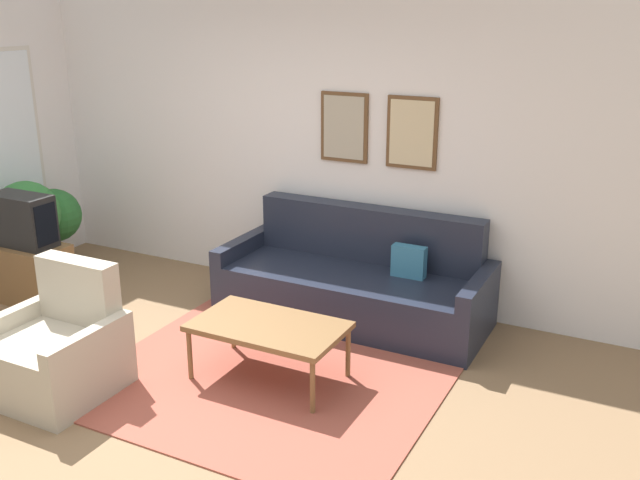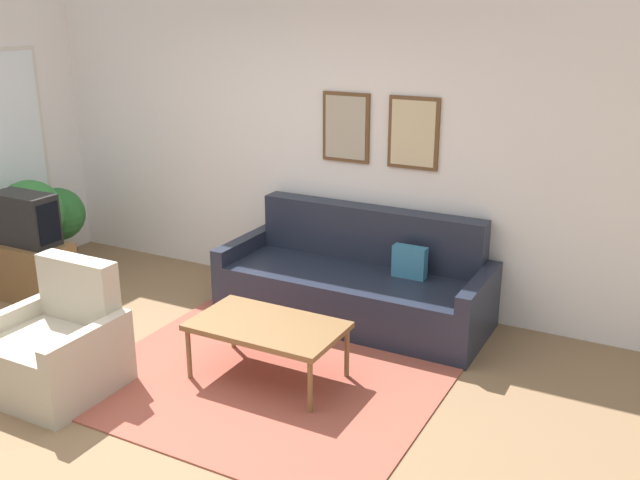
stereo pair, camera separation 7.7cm
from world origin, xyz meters
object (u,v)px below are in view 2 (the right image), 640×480
couch (356,283)px  armchair (56,350)px  coffee_table (267,328)px  potted_plant_tall (31,217)px  tv (25,219)px

couch → armchair: 2.45m
coffee_table → armchair: armchair is taller
couch → armchair: size_ratio=2.58×
couch → coffee_table: size_ratio=2.14×
armchair → potted_plant_tall: 2.24m
coffee_table → potted_plant_tall: size_ratio=1.06×
armchair → potted_plant_tall: potted_plant_tall is taller
couch → tv: bearing=-160.0°
potted_plant_tall → armchair: bearing=-37.8°
coffee_table → potted_plant_tall: 3.03m
armchair → potted_plant_tall: size_ratio=0.88×
coffee_table → potted_plant_tall: potted_plant_tall is taller
couch → coffee_table: couch is taller
potted_plant_tall → tv: bearing=-46.0°
coffee_table → armchair: 1.46m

